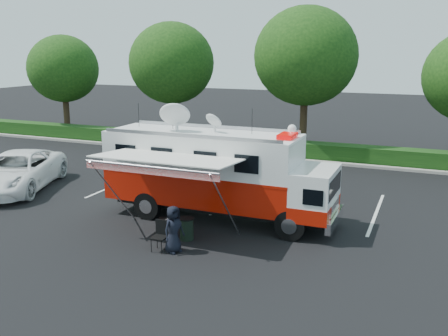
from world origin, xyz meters
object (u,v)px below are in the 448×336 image
(command_truck, at_px, (217,173))
(trash_bin, at_px, (187,229))
(folding_table, at_px, (170,221))
(white_suv, at_px, (18,189))

(command_truck, height_order, trash_bin, command_truck)
(folding_table, xyz_separation_m, trash_bin, (0.63, 0.05, -0.21))
(command_truck, height_order, white_suv, command_truck)
(folding_table, bearing_deg, white_suv, 164.53)
(command_truck, distance_m, folding_table, 2.81)
(command_truck, bearing_deg, white_suv, 178.91)
(command_truck, relative_size, folding_table, 9.89)
(trash_bin, bearing_deg, white_suv, 165.72)
(command_truck, distance_m, white_suv, 10.34)
(white_suv, height_order, trash_bin, white_suv)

